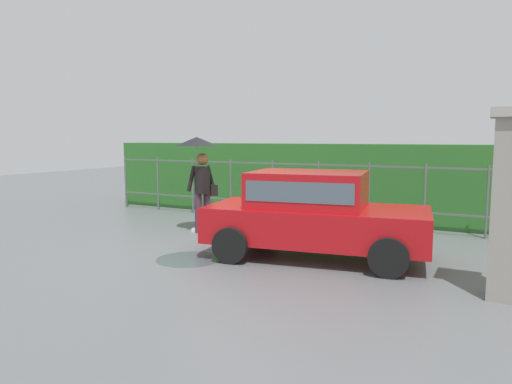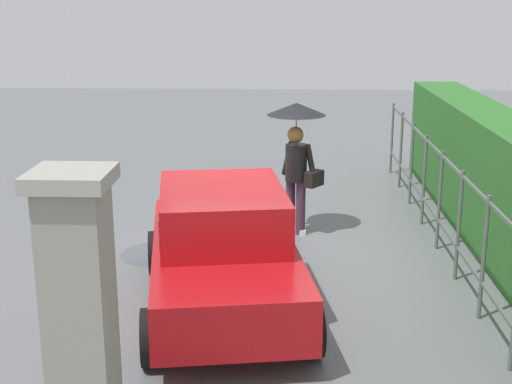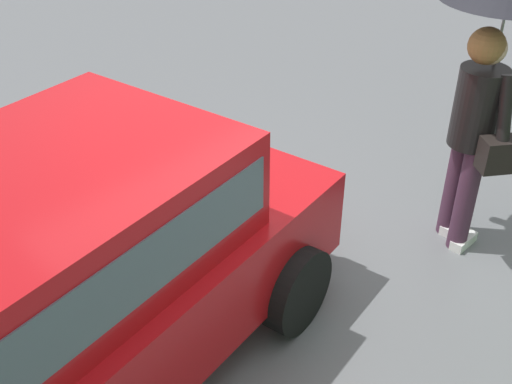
% 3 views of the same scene
% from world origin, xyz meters
% --- Properties ---
extents(ground_plane, '(40.00, 40.00, 0.00)m').
position_xyz_m(ground_plane, '(0.00, 0.00, 0.00)').
color(ground_plane, slate).
extents(car, '(3.92, 2.31, 1.48)m').
position_xyz_m(car, '(1.44, -0.29, 0.80)').
color(car, '#B71116').
rests_on(car, ground).
extents(pedestrian, '(0.92, 0.92, 2.07)m').
position_xyz_m(pedestrian, '(-1.51, 0.63, 1.49)').
color(pedestrian, '#47283D').
rests_on(pedestrian, ground).
extents(puddle_near, '(1.10, 1.10, 0.00)m').
position_xyz_m(puddle_near, '(-0.37, -1.41, 0.00)').
color(puddle_near, '#4C545B').
rests_on(puddle_near, ground).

